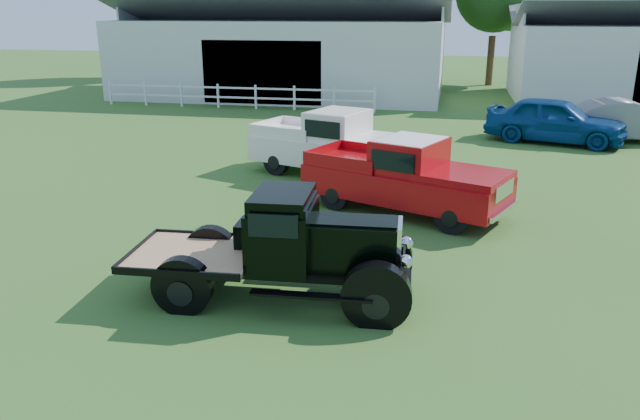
% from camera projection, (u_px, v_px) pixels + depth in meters
% --- Properties ---
extents(ground, '(120.00, 120.00, 0.00)m').
position_uv_depth(ground, '(296.00, 283.00, 11.49)').
color(ground, '#3A5F22').
extents(shed_left, '(18.80, 10.20, 5.60)m').
position_uv_depth(shed_left, '(285.00, 45.00, 36.20)').
color(shed_left, silver).
rests_on(shed_left, ground).
extents(fence_rail, '(14.20, 0.16, 1.20)m').
position_uv_depth(fence_rail, '(237.00, 96.00, 31.48)').
color(fence_rail, white).
rests_on(fence_rail, ground).
extents(tree_a, '(6.30, 6.30, 10.50)m').
position_uv_depth(tree_a, '(160.00, 2.00, 44.09)').
color(tree_a, '#103A0A').
rests_on(tree_a, ground).
extents(tree_c, '(5.40, 5.40, 9.00)m').
position_uv_depth(tree_c, '(494.00, 14.00, 39.88)').
color(tree_c, '#103A0A').
rests_on(tree_c, ground).
extents(vintage_flatbed, '(4.98, 2.22, 1.93)m').
position_uv_depth(vintage_flatbed, '(278.00, 246.00, 10.62)').
color(vintage_flatbed, black).
rests_on(vintage_flatbed, ground).
extents(red_pickup, '(5.50, 3.82, 1.87)m').
position_uv_depth(red_pickup, '(405.00, 175.00, 15.25)').
color(red_pickup, '#A80A10').
rests_on(red_pickup, ground).
extents(white_pickup, '(5.65, 3.69, 1.94)m').
position_uv_depth(white_pickup, '(335.00, 144.00, 18.61)').
color(white_pickup, white).
rests_on(white_pickup, ground).
extents(misc_car_blue, '(5.38, 3.41, 1.71)m').
position_uv_depth(misc_car_blue, '(555.00, 120.00, 23.29)').
color(misc_car_blue, navy).
rests_on(misc_car_blue, ground).
extents(misc_car_grey, '(4.86, 2.07, 1.56)m').
position_uv_depth(misc_car_grey, '(627.00, 121.00, 23.60)').
color(misc_car_grey, slate).
rests_on(misc_car_grey, ground).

